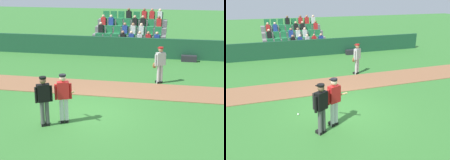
# 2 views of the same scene
# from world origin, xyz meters

# --- Properties ---
(ground_plane) EXTENTS (80.00, 80.00, 0.00)m
(ground_plane) POSITION_xyz_m (0.00, 0.00, 0.00)
(ground_plane) COLOR #33702D
(infield_dirt_path) EXTENTS (28.00, 2.15, 0.03)m
(infield_dirt_path) POSITION_xyz_m (0.00, 2.95, 0.01)
(infield_dirt_path) COLOR brown
(infield_dirt_path) RESTS_ON ground
(dugout_fence) EXTENTS (20.00, 0.16, 1.24)m
(dugout_fence) POSITION_xyz_m (0.00, 9.25, 0.62)
(dugout_fence) COLOR #19472D
(dugout_fence) RESTS_ON ground
(stadium_bleachers) EXTENTS (5.00, 3.80, 2.70)m
(stadium_bleachers) POSITION_xyz_m (0.02, 11.55, 0.78)
(stadium_bleachers) COLOR slate
(stadium_bleachers) RESTS_ON ground
(batter_red_jersey) EXTENTS (0.75, 0.69, 1.76)m
(batter_red_jersey) POSITION_xyz_m (-0.55, -0.92, 0.97)
(batter_red_jersey) COLOR silver
(batter_red_jersey) RESTS_ON ground
(umpire_home_plate) EXTENTS (0.54, 0.45, 1.76)m
(umpire_home_plate) POSITION_xyz_m (-1.12, -1.30, 1.00)
(umpire_home_plate) COLOR #4C4C4C
(umpire_home_plate) RESTS_ON ground
(runner_grey_jersey) EXTENTS (0.63, 0.44, 1.76)m
(runner_grey_jersey) POSITION_xyz_m (2.45, 4.21, 0.96)
(runner_grey_jersey) COLOR #B2B2B2
(runner_grey_jersey) RESTS_ON ground
(baseball) EXTENTS (0.07, 0.07, 0.07)m
(baseball) POSITION_xyz_m (-1.65, 0.22, 0.04)
(baseball) COLOR white
(baseball) RESTS_ON ground
(equipment_bag) EXTENTS (0.90, 0.36, 0.36)m
(equipment_bag) POSITION_xyz_m (3.94, 8.80, 0.18)
(equipment_bag) COLOR #232328
(equipment_bag) RESTS_ON ground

